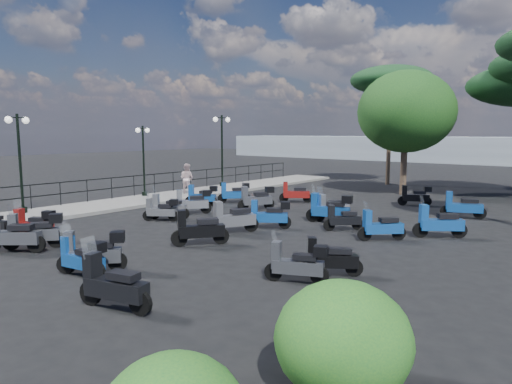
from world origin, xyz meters
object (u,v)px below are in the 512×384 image
Objects in this scene: scooter_21 at (113,286)px; scooter_6 at (168,208)px; pedestrian_far at (187,178)px; lamp_post_0 at (20,157)px; scooter_13 at (257,199)px; pine_2 at (391,81)px; scooter_26 at (462,207)px; scooter_17 at (233,219)px; scooter_15 at (93,252)px; scooter_12 at (330,209)px; scooter_2 at (161,210)px; scooter_24 at (381,227)px; scooter_4 at (34,225)px; scooter_23 at (297,264)px; scooter_8 at (234,193)px; scooter_10 at (82,259)px; scooter_25 at (439,223)px; scooter_14 at (295,193)px; scooter_7 at (192,202)px; lamp_post_2 at (222,146)px; broadleaf_tree at (406,112)px; scooter_16 at (199,230)px; scooter_22 at (330,259)px; scooter_3 at (202,196)px; scooter_5 at (12,236)px; scooter_11 at (269,215)px; scooter_20 at (415,196)px; lamp_post_1 at (143,156)px; scooter_1 at (34,232)px; scooter_19 at (343,219)px.

scooter_6 is at bearing 29.19° from scooter_21.
lamp_post_0 is at bearing 72.56° from pedestrian_far.
scooter_21 is (5.25, -11.05, -0.04)m from scooter_13.
pine_2 is (7.18, 21.16, 4.44)m from lamp_post_0.
scooter_17 is at bearing 124.69° from scooter_26.
scooter_15 is 0.80× the size of scooter_21.
scooter_6 is 0.78× the size of scooter_12.
scooter_24 is at bearing -107.09° from scooter_2.
scooter_4 is 1.02× the size of scooter_23.
scooter_10 is at bearing 153.65° from scooter_8.
scooter_6 is 0.93× the size of scooter_25.
scooter_25 reaches higher than scooter_14.
lamp_post_2 is at bearing -15.35° from scooter_7.
scooter_15 is 24.58m from pine_2.
scooter_26 is at bearing -81.61° from scooter_2.
broadleaf_tree is (0.32, 19.70, 4.21)m from scooter_10.
scooter_6 is 0.92× the size of scooter_16.
scooter_4 is 0.98× the size of scooter_25.
scooter_12 reaches higher than scooter_22.
scooter_21 is at bearing 123.33° from scooter_24.
lamp_post_0 is at bearing 78.32° from scooter_25.
scooter_3 is at bearing -15.64° from scooter_7.
scooter_12 is at bearing 8.33° from lamp_post_0.
scooter_10 is 9.22m from scooter_24.
scooter_6 reaches higher than scooter_8.
scooter_4 is 13.59m from scooter_25.
scooter_21 is at bearing -162.65° from scooter_15.
lamp_post_2 is 15.58m from scooter_24.
scooter_2 is 0.86× the size of scooter_5.
scooter_6 is at bearing -34.60° from scooter_5.
scooter_11 is (0.06, 7.46, 0.04)m from scooter_10.
scooter_23 is at bearing 179.53° from scooter_14.
scooter_2 is at bearing 107.55° from scooter_12.
scooter_16 is at bearing 99.91° from scooter_25.
scooter_15 is (3.58, 0.47, 0.00)m from scooter_5.
scooter_13 is 0.23× the size of broadleaf_tree.
scooter_17 reaches higher than scooter_12.
scooter_17 is at bearing -83.64° from pine_2.
scooter_10 is 5.98m from scooter_17.
scooter_12 is at bearing 141.08° from scooter_20.
scooter_7 is at bearing -48.21° from lamp_post_2.
scooter_7 is at bearing -34.87° from lamp_post_1.
scooter_1 reaches higher than scooter_6.
scooter_8 reaches higher than scooter_20.
scooter_15 is at bearing -91.43° from broadleaf_tree.
scooter_25 reaches higher than scooter_4.
scooter_21 is at bearing 168.15° from scooter_7.
scooter_3 is 11.60m from scooter_26.
scooter_19 is at bearing 71.29° from scooter_25.
broadleaf_tree is at bearing -19.69° from scooter_22.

